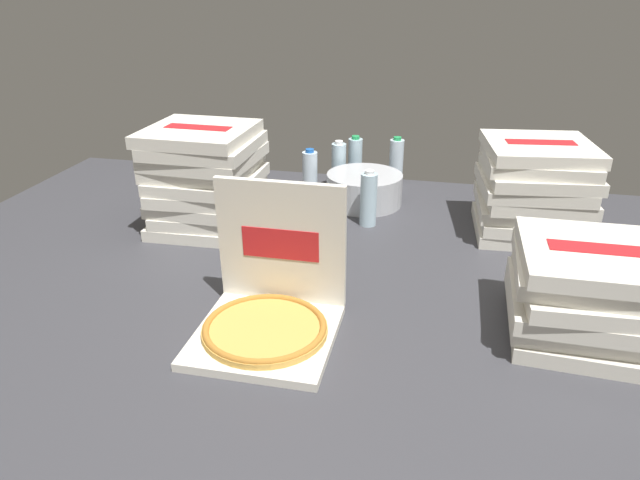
{
  "coord_description": "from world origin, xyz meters",
  "views": [
    {
      "loc": [
        0.36,
        -1.64,
        0.96
      ],
      "look_at": [
        -0.03,
        0.1,
        0.14
      ],
      "focal_mm": 33.07,
      "sensor_mm": 36.0,
      "label": 1
    }
  ],
  "objects": [
    {
      "name": "ground_plane",
      "position": [
        0.0,
        0.0,
        -0.01
      ],
      "size": [
        3.2,
        2.4,
        0.02
      ],
      "primitive_type": "cube",
      "color": "#38383D"
    },
    {
      "name": "open_pizza_box",
      "position": [
        -0.1,
        -0.25,
        0.08
      ],
      "size": [
        0.39,
        0.4,
        0.42
      ],
      "color": "silver",
      "rests_on": "ground_plane"
    },
    {
      "name": "pizza_stack_right_near",
      "position": [
        0.78,
        -0.08,
        0.14
      ],
      "size": [
        0.43,
        0.43,
        0.28
      ],
      "color": "silver",
      "rests_on": "ground_plane"
    },
    {
      "name": "pizza_stack_left_far",
      "position": [
        -0.57,
        0.43,
        0.21
      ],
      "size": [
        0.43,
        0.42,
        0.42
      ],
      "color": "silver",
      "rests_on": "ground_plane"
    },
    {
      "name": "pizza_stack_center_far",
      "position": [
        0.7,
        0.65,
        0.18
      ],
      "size": [
        0.45,
        0.46,
        0.37
      ],
      "color": "silver",
      "rests_on": "ground_plane"
    },
    {
      "name": "ice_bucket",
      "position": [
        0.01,
        0.83,
        0.07
      ],
      "size": [
        0.34,
        0.34,
        0.14
      ],
      "primitive_type": "cylinder",
      "color": "#B7BABF",
      "rests_on": "ground_plane"
    },
    {
      "name": "water_bottle_0",
      "position": [
        0.06,
        0.59,
        0.11
      ],
      "size": [
        0.07,
        0.07,
        0.23
      ],
      "color": "silver",
      "rests_on": "ground_plane"
    },
    {
      "name": "water_bottle_1",
      "position": [
        0.12,
        1.13,
        0.11
      ],
      "size": [
        0.07,
        0.07,
        0.23
      ],
      "color": "silver",
      "rests_on": "ground_plane"
    },
    {
      "name": "water_bottle_2",
      "position": [
        -0.14,
        1.0,
        0.11
      ],
      "size": [
        0.07,
        0.07,
        0.23
      ],
      "color": "silver",
      "rests_on": "ground_plane"
    },
    {
      "name": "water_bottle_3",
      "position": [
        -0.08,
        1.1,
        0.11
      ],
      "size": [
        0.07,
        0.07,
        0.23
      ],
      "color": "silver",
      "rests_on": "ground_plane"
    },
    {
      "name": "water_bottle_4",
      "position": [
        -0.24,
        0.84,
        0.11
      ],
      "size": [
        0.07,
        0.07,
        0.23
      ],
      "color": "silver",
      "rests_on": "ground_plane"
    }
  ]
}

